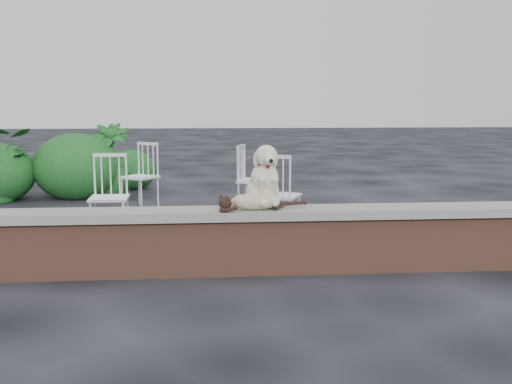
{
  "coord_description": "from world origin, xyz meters",
  "views": [
    {
      "loc": [
        -0.57,
        -5.24,
        1.52
      ],
      "look_at": [
        -0.12,
        0.2,
        0.7
      ],
      "focal_mm": 42.17,
      "sensor_mm": 36.0,
      "label": 1
    }
  ],
  "objects": [
    {
      "name": "ground",
      "position": [
        0.0,
        0.0,
        0.0
      ],
      "size": [
        60.0,
        60.0,
        0.0
      ],
      "primitive_type": "plane",
      "color": "black",
      "rests_on": "ground"
    },
    {
      "name": "brick_wall",
      "position": [
        0.0,
        0.0,
        0.25
      ],
      "size": [
        6.0,
        0.3,
        0.5
      ],
      "primitive_type": "cube",
      "color": "brown",
      "rests_on": "ground"
    },
    {
      "name": "chair_a",
      "position": [
        -1.66,
        1.53,
        0.47
      ],
      "size": [
        0.57,
        0.57,
        0.94
      ],
      "primitive_type": null,
      "rotation": [
        0.0,
        0.0,
        0.02
      ],
      "color": "white",
      "rests_on": "ground"
    },
    {
      "name": "shrubbery",
      "position": [
        -2.92,
        4.56,
        0.44
      ],
      "size": [
        2.95,
        2.13,
        1.09
      ],
      "color": "#154B18",
      "rests_on": "ground"
    },
    {
      "name": "potted_plant_b",
      "position": [
        -2.14,
        4.6,
        0.59
      ],
      "size": [
        0.72,
        0.72,
        1.18
      ],
      "primitive_type": "imported",
      "rotation": [
        0.0,
        0.0,
        -0.1
      ],
      "color": "#154B18",
      "rests_on": "ground"
    },
    {
      "name": "dog",
      "position": [
        -0.07,
        0.09,
        0.87
      ],
      "size": [
        0.46,
        0.56,
        0.58
      ],
      "primitive_type": null,
      "rotation": [
        0.0,
        0.0,
        0.18
      ],
      "color": "beige",
      "rests_on": "capstone"
    },
    {
      "name": "cat",
      "position": [
        -0.15,
        -0.06,
        0.66
      ],
      "size": [
        1.0,
        0.4,
        0.17
      ],
      "primitive_type": null,
      "rotation": [
        0.0,
        0.0,
        0.18
      ],
      "color": "tan",
      "rests_on": "capstone"
    },
    {
      "name": "chair_c",
      "position": [
        0.27,
        1.53,
        0.47
      ],
      "size": [
        0.74,
        0.74,
        0.94
      ],
      "primitive_type": null,
      "rotation": [
        0.0,
        0.0,
        2.71
      ],
      "color": "white",
      "rests_on": "ground"
    },
    {
      "name": "capstone",
      "position": [
        0.0,
        0.0,
        0.54
      ],
      "size": [
        6.2,
        0.4,
        0.08
      ],
      "primitive_type": "cube",
      "color": "slate",
      "rests_on": "brick_wall"
    },
    {
      "name": "chair_b",
      "position": [
        -1.53,
        3.41,
        0.47
      ],
      "size": [
        0.78,
        0.78,
        0.94
      ],
      "primitive_type": null,
      "rotation": [
        0.0,
        0.0,
        -0.62
      ],
      "color": "white",
      "rests_on": "ground"
    },
    {
      "name": "chair_e",
      "position": [
        0.08,
        2.87,
        0.47
      ],
      "size": [
        0.71,
        0.71,
        0.94
      ],
      "primitive_type": null,
      "rotation": [
        0.0,
        0.0,
        1.25
      ],
      "color": "white",
      "rests_on": "ground"
    }
  ]
}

